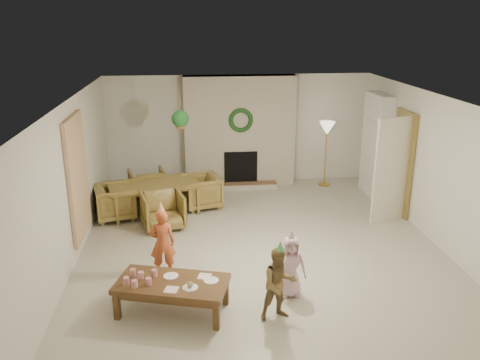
{
  "coord_description": "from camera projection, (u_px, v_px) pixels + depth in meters",
  "views": [
    {
      "loc": [
        -1.14,
        -7.61,
        3.71
      ],
      "look_at": [
        -0.3,
        0.4,
        1.05
      ],
      "focal_mm": 36.98,
      "sensor_mm": 36.0,
      "label": 1
    }
  ],
  "objects": [
    {
      "name": "floor",
      "position": [
        260.0,
        245.0,
        8.47
      ],
      "size": [
        7.0,
        7.0,
        0.0
      ],
      "primitive_type": "plane",
      "color": "#B7B29E",
      "rests_on": "ground"
    },
    {
      "name": "ceiling",
      "position": [
        262.0,
        99.0,
        7.68
      ],
      "size": [
        7.0,
        7.0,
        0.0
      ],
      "primitive_type": "plane",
      "rotation": [
        3.14,
        0.0,
        0.0
      ],
      "color": "white",
      "rests_on": "wall_back"
    },
    {
      "name": "wall_back",
      "position": [
        239.0,
        129.0,
        11.38
      ],
      "size": [
        7.0,
        0.0,
        7.0
      ],
      "primitive_type": "plane",
      "rotation": [
        1.57,
        0.0,
        0.0
      ],
      "color": "silver",
      "rests_on": "floor"
    },
    {
      "name": "wall_front",
      "position": [
        313.0,
        285.0,
        4.77
      ],
      "size": [
        7.0,
        0.0,
        7.0
      ],
      "primitive_type": "plane",
      "rotation": [
        -1.57,
        0.0,
        0.0
      ],
      "color": "silver",
      "rests_on": "floor"
    },
    {
      "name": "wall_left",
      "position": [
        72.0,
        181.0,
        7.78
      ],
      "size": [
        0.0,
        7.0,
        7.0
      ],
      "primitive_type": "plane",
      "rotation": [
        1.57,
        0.0,
        1.57
      ],
      "color": "silver",
      "rests_on": "floor"
    },
    {
      "name": "wall_right",
      "position": [
        436.0,
        170.0,
        8.37
      ],
      "size": [
        0.0,
        7.0,
        7.0
      ],
      "primitive_type": "plane",
      "rotation": [
        1.57,
        0.0,
        -1.57
      ],
      "color": "silver",
      "rests_on": "floor"
    },
    {
      "name": "fireplace_mass",
      "position": [
        240.0,
        131.0,
        11.19
      ],
      "size": [
        2.5,
        0.4,
        2.5
      ],
      "primitive_type": "cube",
      "color": "#521E15",
      "rests_on": "floor"
    },
    {
      "name": "fireplace_hearth",
      "position": [
        241.0,
        186.0,
        11.24
      ],
      "size": [
        1.6,
        0.3,
        0.12
      ],
      "primitive_type": "cube",
      "color": "brown",
      "rests_on": "floor"
    },
    {
      "name": "fireplace_firebox",
      "position": [
        241.0,
        167.0,
        11.27
      ],
      "size": [
        0.75,
        0.12,
        0.75
      ],
      "primitive_type": "cube",
      "color": "black",
      "rests_on": "floor"
    },
    {
      "name": "fireplace_wreath",
      "position": [
        241.0,
        120.0,
        10.88
      ],
      "size": [
        0.54,
        0.1,
        0.54
      ],
      "primitive_type": "torus",
      "rotation": [
        1.57,
        0.0,
        0.0
      ],
      "color": "#18401A",
      "rests_on": "fireplace_mass"
    },
    {
      "name": "floor_lamp_base",
      "position": [
        324.0,
        184.0,
        11.49
      ],
      "size": [
        0.28,
        0.28,
        0.03
      ],
      "primitive_type": "cylinder",
      "color": "gold",
      "rests_on": "floor"
    },
    {
      "name": "floor_lamp_post",
      "position": [
        326.0,
        156.0,
        11.28
      ],
      "size": [
        0.03,
        0.03,
        1.34
      ],
      "primitive_type": "cylinder",
      "color": "gold",
      "rests_on": "floor"
    },
    {
      "name": "floor_lamp_shade",
      "position": [
        327.0,
        128.0,
        11.07
      ],
      "size": [
        0.36,
        0.36,
        0.3
      ],
      "primitive_type": "cone",
      "rotation": [
        3.14,
        0.0,
        0.0
      ],
      "color": "beige",
      "rests_on": "floor_lamp_post"
    },
    {
      "name": "bookshelf_carcass",
      "position": [
        376.0,
        145.0,
        10.58
      ],
      "size": [
        0.3,
        1.0,
        2.2
      ],
      "primitive_type": "cube",
      "color": "white",
      "rests_on": "floor"
    },
    {
      "name": "bookshelf_shelf_a",
      "position": [
        373.0,
        174.0,
        10.78
      ],
      "size": [
        0.3,
        0.92,
        0.03
      ],
      "primitive_type": "cube",
      "color": "white",
      "rests_on": "bookshelf_carcass"
    },
    {
      "name": "bookshelf_shelf_b",
      "position": [
        374.0,
        157.0,
        10.65
      ],
      "size": [
        0.3,
        0.92,
        0.03
      ],
      "primitive_type": "cube",
      "color": "white",
      "rests_on": "bookshelf_carcass"
    },
    {
      "name": "bookshelf_shelf_c",
      "position": [
        376.0,
        139.0,
        10.53
      ],
      "size": [
        0.3,
        0.92,
        0.03
      ],
      "primitive_type": "cube",
      "color": "white",
      "rests_on": "bookshelf_carcass"
    },
    {
      "name": "bookshelf_shelf_d",
      "position": [
        378.0,
        120.0,
        10.4
      ],
      "size": [
        0.3,
        0.92,
        0.03
      ],
      "primitive_type": "cube",
      "color": "white",
      "rests_on": "bookshelf_carcass"
    },
    {
      "name": "books_row_lower",
      "position": [
        375.0,
        170.0,
        10.59
      ],
      "size": [
        0.2,
        0.4,
        0.24
      ],
      "primitive_type": "cube",
      "color": "#AC2C1F",
      "rests_on": "bookshelf_shelf_a"
    },
    {
      "name": "books_row_mid",
      "position": [
        373.0,
        150.0,
        10.65
      ],
      "size": [
        0.2,
        0.44,
        0.24
      ],
      "primitive_type": "cube",
      "color": "navy",
      "rests_on": "bookshelf_shelf_b"
    },
    {
      "name": "books_row_upper",
      "position": [
        377.0,
        134.0,
        10.39
      ],
      "size": [
        0.2,
        0.36,
        0.22
      ],
      "primitive_type": "cube",
      "color": "gold",
      "rests_on": "bookshelf_shelf_c"
    },
    {
      "name": "door_frame",
      "position": [
        403.0,
        163.0,
        9.58
      ],
      "size": [
        0.05,
        0.86,
        2.04
      ],
      "primitive_type": "cube",
      "color": "olive",
      "rests_on": "floor"
    },
    {
      "name": "door_leaf",
      "position": [
        391.0,
        170.0,
        9.18
      ],
      "size": [
        0.77,
        0.32,
        2.0
      ],
      "primitive_type": "cube",
      "rotation": [
        0.0,
        0.0,
        -1.22
      ],
      "color": "beige",
      "rests_on": "floor"
    },
    {
      "name": "curtain_panel",
      "position": [
        78.0,
        178.0,
        7.97
      ],
      "size": [
        0.06,
        1.2,
        2.0
      ],
      "primitive_type": "cube",
      "color": "beige",
      "rests_on": "wall_left"
    },
    {
      "name": "dining_table",
      "position": [
        155.0,
        199.0,
        9.74
      ],
      "size": [
        1.92,
        1.37,
        0.61
      ],
      "primitive_type": "imported",
      "rotation": [
        0.0,
        0.0,
        0.25
      ],
      "color": "olive",
      "rests_on": "floor"
    },
    {
      "name": "dining_chair_near",
      "position": [
        163.0,
        211.0,
        9.06
      ],
      "size": [
        0.88,
        0.9,
        0.67
      ],
      "primitive_type": "imported",
      "rotation": [
        0.0,
        0.0,
        0.25
      ],
      "color": "olive",
      "rests_on": "floor"
    },
    {
      "name": "dining_chair_far",
      "position": [
        148.0,
        185.0,
        10.41
      ],
      "size": [
        0.88,
        0.9,
        0.67
      ],
      "primitive_type": "imported",
      "rotation": [
        0.0,
        0.0,
        3.39
      ],
      "color": "olive",
      "rests_on": "floor"
    },
    {
      "name": "dining_chair_left",
      "position": [
        115.0,
        202.0,
        9.48
      ],
      "size": [
        0.9,
        0.88,
        0.67
      ],
      "primitive_type": "imported",
      "rotation": [
        0.0,
        0.0,
        1.82
      ],
      "color": "olive",
      "rests_on": "floor"
    },
    {
      "name": "dining_chair_right",
      "position": [
        201.0,
        192.0,
        10.05
      ],
      "size": [
        0.9,
        0.88,
        0.67
      ],
      "primitive_type": "imported",
      "rotation": [
        0.0,
        0.0,
        -1.32
      ],
      "color": "olive",
      "rests_on": "floor"
    },
    {
      "name": "hanging_plant_cord",
      "position": [
        180.0,
        106.0,
        9.08
      ],
      "size": [
        0.01,
        0.01,
        0.7
      ],
      "primitive_type": "cylinder",
      "color": "tan",
      "rests_on": "ceiling"
    },
    {
      "name": "hanging_plant_pot",
      "position": [
        180.0,
        125.0,
        9.19
      ],
      "size": [
        0.16,
        0.16,
        0.12
      ],
      "primitive_type": "cylinder",
      "color": "brown",
      "rests_on": "hanging_plant_cord"
    },
    {
      "name": "hanging_plant_foliage",
      "position": [
        180.0,
        119.0,
        9.15
      ],
      "size": [
        0.32,
        0.32,
        0.32
      ],
      "primitive_type": "sphere",
      "color": "#1A4E21",
      "rests_on": "hanging_plant_pot"
    },
    {
      "name": "coffee_table_top",
      "position": [
        172.0,
        284.0,
        6.43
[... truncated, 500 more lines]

